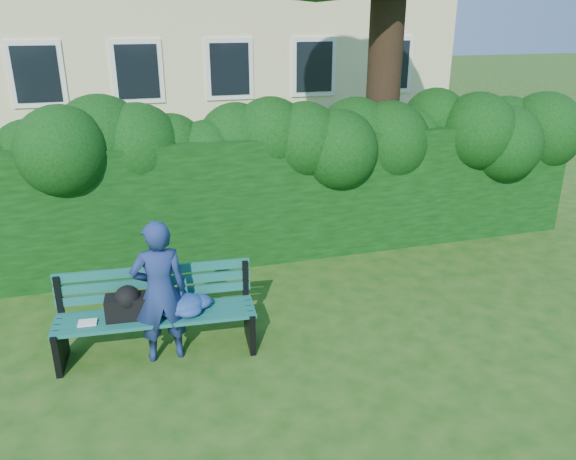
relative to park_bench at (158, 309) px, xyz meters
name	(u,v)px	position (x,y,z in m)	size (l,w,h in m)	color
ground	(303,324)	(1.62, 0.09, -0.50)	(80.00, 80.00, 0.00)	#1B4C11
hedge	(256,196)	(1.62, 2.29, 0.40)	(10.00, 1.00, 1.80)	black
park_bench	(158,309)	(0.00, 0.00, 0.00)	(2.07, 0.73, 0.89)	#0F4C4A
man_reading	(160,292)	(0.03, -0.12, 0.26)	(0.55, 0.36, 1.52)	navy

